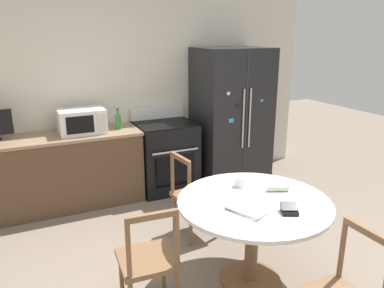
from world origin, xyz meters
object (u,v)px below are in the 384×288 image
(refrigerator, at_px, (231,116))
(counter_bottle, at_px, (118,121))
(wallet, at_px, (289,210))
(dining_chair_far, at_px, (194,197))
(dining_chair_left, at_px, (148,261))
(candle_glass, at_px, (240,182))
(microwave, at_px, (82,121))
(oven_range, at_px, (166,156))

(refrigerator, relative_size, counter_bottle, 7.06)
(refrigerator, bearing_deg, wallet, -110.86)
(dining_chair_far, bearing_deg, dining_chair_left, -47.76)
(counter_bottle, bearing_deg, refrigerator, -2.75)
(counter_bottle, distance_m, candle_glass, 1.99)
(refrigerator, xyz_separation_m, candle_glass, (-0.98, -1.81, -0.14))
(refrigerator, xyz_separation_m, dining_chair_left, (-1.93, -2.09, -0.50))
(microwave, height_order, wallet, microwave)
(oven_range, height_order, counter_bottle, counter_bottle)
(microwave, distance_m, dining_chair_left, 2.26)
(oven_range, height_order, dining_chair_left, oven_range)
(counter_bottle, relative_size, wallet, 1.59)
(dining_chair_left, height_order, candle_glass, dining_chair_left)
(refrigerator, relative_size, oven_range, 1.73)
(dining_chair_left, distance_m, wallet, 1.12)
(refrigerator, xyz_separation_m, dining_chair_far, (-1.14, -1.21, -0.50))
(oven_range, distance_m, counter_bottle, 0.81)
(oven_range, height_order, dining_chair_far, oven_range)
(counter_bottle, distance_m, dining_chair_far, 1.47)
(oven_range, bearing_deg, microwave, 178.57)
(wallet, bearing_deg, oven_range, 91.07)
(oven_range, xyz_separation_m, dining_chair_far, (-0.18, -1.28, -0.03))
(oven_range, relative_size, counter_bottle, 4.09)
(microwave, bearing_deg, candle_glass, -61.54)
(oven_range, height_order, wallet, oven_range)
(counter_bottle, height_order, wallet, counter_bottle)
(counter_bottle, bearing_deg, wallet, -75.10)
(oven_range, distance_m, candle_glass, 1.90)
(oven_range, bearing_deg, dining_chair_far, -98.04)
(microwave, bearing_deg, counter_bottle, -1.59)
(microwave, relative_size, candle_glass, 5.58)
(dining_chair_left, bearing_deg, candle_glass, 19.87)
(oven_range, distance_m, wallet, 2.48)
(refrigerator, distance_m, counter_bottle, 1.58)
(refrigerator, xyz_separation_m, wallet, (-0.92, -2.40, -0.15))
(microwave, bearing_deg, dining_chair_far, -56.32)
(dining_chair_left, bearing_deg, counter_bottle, 84.29)
(candle_glass, xyz_separation_m, wallet, (0.06, -0.59, -0.01))
(oven_range, bearing_deg, dining_chair_left, -114.27)
(microwave, height_order, candle_glass, microwave)
(dining_chair_far, xyz_separation_m, wallet, (0.23, -1.19, 0.35))
(dining_chair_far, xyz_separation_m, candle_glass, (0.16, -0.60, 0.36))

